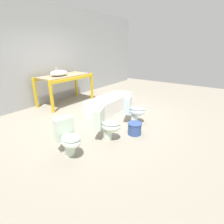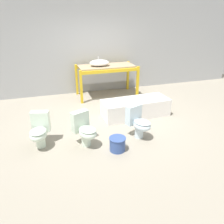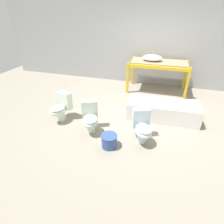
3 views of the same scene
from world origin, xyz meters
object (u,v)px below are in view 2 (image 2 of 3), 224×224
object	(u,v)px
sink_basin	(99,63)
bathtub_main	(136,106)
toilet_far	(40,130)
bucket_white	(117,144)
toilet_near	(85,129)
toilet_extra	(139,122)

from	to	relation	value
sink_basin	bathtub_main	bearing A→B (deg)	-73.34
toilet_far	bucket_white	bearing A→B (deg)	-9.00
bathtub_main	toilet_near	bearing A→B (deg)	-149.07
toilet_extra	sink_basin	bearing A→B (deg)	70.42
bathtub_main	toilet_near	size ratio (longest dim) A/B	2.56
sink_basin	bucket_white	xyz separation A→B (m)	(-0.45, -3.03, -0.92)
bucket_white	toilet_far	bearing A→B (deg)	156.61
toilet_extra	bucket_white	distance (m)	0.71
toilet_near	bucket_white	size ratio (longest dim) A/B	2.10
toilet_extra	bucket_white	bearing A→B (deg)	-170.74
bucket_white	toilet_near	bearing A→B (deg)	144.87
bathtub_main	toilet_extra	distance (m)	1.07
toilet_near	bucket_white	distance (m)	0.70
sink_basin	toilet_near	distance (m)	2.92
toilet_near	sink_basin	bearing A→B (deg)	46.24
bathtub_main	toilet_extra	size ratio (longest dim) A/B	2.56
sink_basin	toilet_far	distance (m)	3.13
toilet_far	sink_basin	bearing A→B (deg)	67.44
toilet_extra	toilet_near	bearing A→B (deg)	156.27
toilet_far	bucket_white	distance (m)	1.52
sink_basin	bathtub_main	distance (m)	1.92
sink_basin	bathtub_main	world-z (taller)	sink_basin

